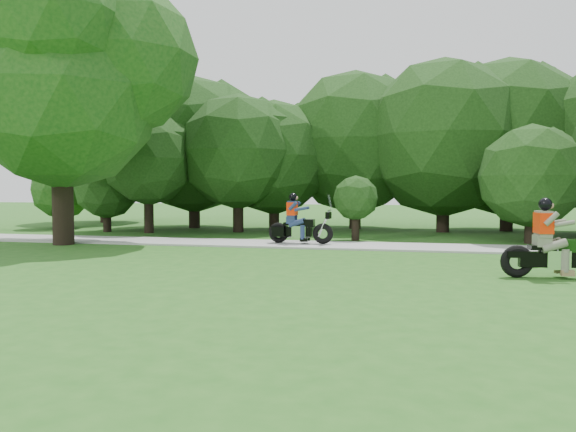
# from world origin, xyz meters

# --- Properties ---
(ground) EXTENTS (100.00, 100.00, 0.00)m
(ground) POSITION_xyz_m (0.00, 0.00, 0.00)
(ground) COLOR #225819
(ground) RESTS_ON ground
(walkway) EXTENTS (60.00, 2.20, 0.06)m
(walkway) POSITION_xyz_m (0.00, 8.00, 0.03)
(walkway) COLOR gray
(walkway) RESTS_ON ground
(tree_line) EXTENTS (39.98, 11.62, 7.44)m
(tree_line) POSITION_xyz_m (2.56, 14.69, 3.64)
(tree_line) COLOR black
(tree_line) RESTS_ON ground
(big_tree_west) EXTENTS (8.64, 6.56, 9.96)m
(big_tree_west) POSITION_xyz_m (-10.54, 6.85, 5.76)
(big_tree_west) COLOR black
(big_tree_west) RESTS_ON ground
(chopper_motorcycle) EXTENTS (2.36, 0.74, 1.69)m
(chopper_motorcycle) POSITION_xyz_m (3.68, 2.74, 0.62)
(chopper_motorcycle) COLOR black
(chopper_motorcycle) RESTS_ON ground
(touring_motorcycle) EXTENTS (2.17, 0.65, 1.66)m
(touring_motorcycle) POSITION_xyz_m (-2.93, 8.04, 0.66)
(touring_motorcycle) COLOR black
(touring_motorcycle) RESTS_ON walkway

